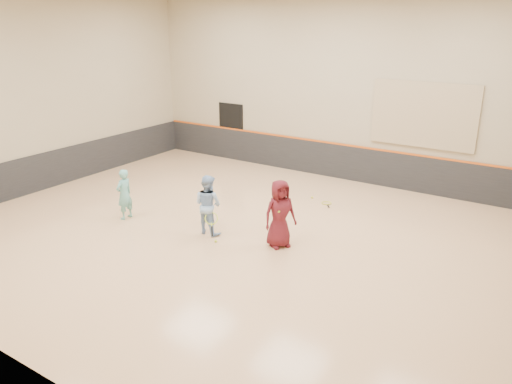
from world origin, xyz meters
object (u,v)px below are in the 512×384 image
Objects in this scene: girl at (124,194)px; instructor at (208,205)px; spare_racket at (326,203)px; young_man at (280,214)px.

instructor reaches higher than girl.
girl is 5.93m from spare_racket.
girl is 0.84× the size of young_man.
instructor is at bearing -114.25° from spare_racket.
instructor reaches higher than spare_racket.
young_man is at bearing -166.41° from instructor.
girl is 0.91× the size of instructor.
young_man reaches higher than instructor.
spare_racket is at bearing 37.32° from young_man.
girl is 4.57m from young_man.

